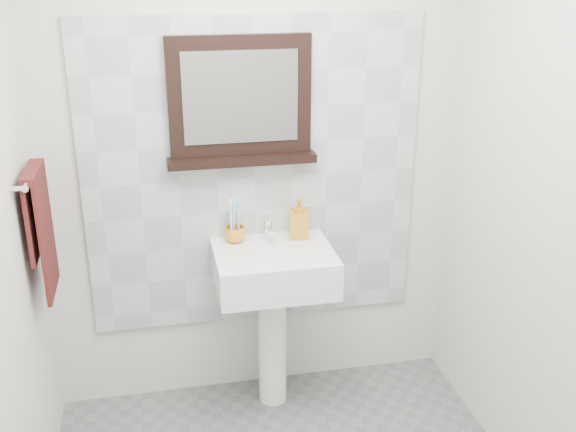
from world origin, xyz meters
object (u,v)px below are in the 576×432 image
object	(u,v)px
toothbrush_cup	(235,234)
hand_towel	(40,222)
pedestal_sink	(274,285)
framed_mirror	(240,104)
soap_dispenser	(299,218)

from	to	relation	value
toothbrush_cup	hand_towel	bearing A→B (deg)	-165.84
pedestal_sink	framed_mirror	size ratio (longest dim) A/B	1.40
pedestal_sink	toothbrush_cup	bearing A→B (deg)	142.09
toothbrush_cup	framed_mirror	size ratio (longest dim) A/B	0.14
hand_towel	soap_dispenser	bearing A→B (deg)	10.29
toothbrush_cup	soap_dispenser	world-z (taller)	soap_dispenser
framed_mirror	pedestal_sink	bearing A→B (deg)	-58.95
framed_mirror	soap_dispenser	bearing A→B (deg)	-13.46
soap_dispenser	hand_towel	bearing A→B (deg)	-159.18
soap_dispenser	hand_towel	distance (m)	1.17
framed_mirror	toothbrush_cup	bearing A→B (deg)	-129.05
toothbrush_cup	hand_towel	xyz separation A→B (m)	(-0.83, -0.21, 0.21)
toothbrush_cup	framed_mirror	distance (m)	0.62
soap_dispenser	framed_mirror	xyz separation A→B (m)	(-0.26, 0.06, 0.55)
toothbrush_cup	framed_mirror	bearing A→B (deg)	50.95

